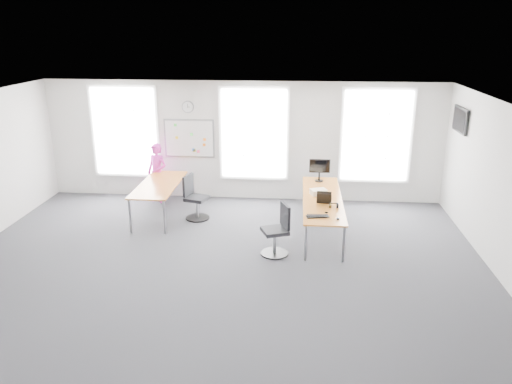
# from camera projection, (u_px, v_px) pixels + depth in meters

# --- Properties ---
(floor) EXTENTS (10.00, 10.00, 0.00)m
(floor) POSITION_uv_depth(u_px,v_px,m) (219.00, 268.00, 9.25)
(floor) COLOR #25252A
(floor) RESTS_ON ground
(ceiling) EXTENTS (10.00, 10.00, 0.00)m
(ceiling) POSITION_uv_depth(u_px,v_px,m) (215.00, 106.00, 8.30)
(ceiling) COLOR white
(ceiling) RESTS_ON ground
(wall_back) EXTENTS (10.00, 0.00, 10.00)m
(wall_back) POSITION_uv_depth(u_px,v_px,m) (242.00, 141.00, 12.55)
(wall_back) COLOR silver
(wall_back) RESTS_ON ground
(wall_front) EXTENTS (10.00, 0.00, 10.00)m
(wall_front) POSITION_uv_depth(u_px,v_px,m) (153.00, 316.00, 4.99)
(wall_front) COLOR silver
(wall_front) RESTS_ON ground
(wall_right) EXTENTS (0.00, 10.00, 10.00)m
(wall_right) POSITION_uv_depth(u_px,v_px,m) (511.00, 199.00, 8.36)
(wall_right) COLOR silver
(wall_right) RESTS_ON ground
(window_left) EXTENTS (1.60, 0.06, 2.20)m
(window_left) POSITION_uv_depth(u_px,v_px,m) (125.00, 132.00, 12.70)
(window_left) COLOR white
(window_left) RESTS_ON wall_back
(window_mid) EXTENTS (1.60, 0.06, 2.20)m
(window_mid) POSITION_uv_depth(u_px,v_px,m) (254.00, 134.00, 12.44)
(window_mid) COLOR white
(window_mid) RESTS_ON wall_back
(window_right) EXTENTS (1.60, 0.06, 2.20)m
(window_right) POSITION_uv_depth(u_px,v_px,m) (376.00, 136.00, 12.19)
(window_right) COLOR white
(window_right) RESTS_ON wall_back
(desk_right) EXTENTS (0.83, 3.11, 0.76)m
(desk_right) POSITION_uv_depth(u_px,v_px,m) (322.00, 200.00, 10.70)
(desk_right) COLOR #AF6D20
(desk_right) RESTS_ON ground
(desk_left) EXTENTS (0.87, 2.18, 0.80)m
(desk_left) POSITION_uv_depth(u_px,v_px,m) (159.00, 187.00, 11.53)
(desk_left) COLOR #AF6D20
(desk_left) RESTS_ON ground
(chair_right) EXTENTS (0.60, 0.60, 1.02)m
(chair_right) POSITION_uv_depth(u_px,v_px,m) (278.00, 233.00, 9.68)
(chair_right) COLOR black
(chair_right) RESTS_ON ground
(chair_left) EXTENTS (0.58, 0.58, 1.03)m
(chair_left) POSITION_uv_depth(u_px,v_px,m) (195.00, 200.00, 11.49)
(chair_left) COLOR black
(chair_left) RESTS_ON ground
(person) EXTENTS (0.64, 0.53, 1.50)m
(person) POSITION_uv_depth(u_px,v_px,m) (157.00, 173.00, 12.51)
(person) COLOR #D02FAE
(person) RESTS_ON ground
(whiteboard) EXTENTS (1.20, 0.03, 0.90)m
(whiteboard) POSITION_uv_depth(u_px,v_px,m) (189.00, 139.00, 12.62)
(whiteboard) COLOR silver
(whiteboard) RESTS_ON wall_back
(wall_clock) EXTENTS (0.30, 0.04, 0.30)m
(wall_clock) POSITION_uv_depth(u_px,v_px,m) (188.00, 107.00, 12.36)
(wall_clock) COLOR gray
(wall_clock) RESTS_ON wall_back
(tv) EXTENTS (0.06, 0.90, 0.55)m
(tv) POSITION_uv_depth(u_px,v_px,m) (461.00, 120.00, 10.95)
(tv) COLOR black
(tv) RESTS_ON wall_right
(keyboard) EXTENTS (0.46, 0.25, 0.02)m
(keyboard) POSITION_uv_depth(u_px,v_px,m) (318.00, 216.00, 9.62)
(keyboard) COLOR black
(keyboard) RESTS_ON desk_right
(mouse) EXTENTS (0.07, 0.10, 0.04)m
(mouse) POSITION_uv_depth(u_px,v_px,m) (338.00, 219.00, 9.49)
(mouse) COLOR black
(mouse) RESTS_ON desk_right
(lens_cap) EXTENTS (0.08, 0.08, 0.01)m
(lens_cap) POSITION_uv_depth(u_px,v_px,m) (326.00, 213.00, 9.84)
(lens_cap) COLOR black
(lens_cap) RESTS_ON desk_right
(headphones) EXTENTS (0.19, 0.10, 0.11)m
(headphones) POSITION_uv_depth(u_px,v_px,m) (333.00, 205.00, 10.09)
(headphones) COLOR black
(headphones) RESTS_ON desk_right
(laptop_sleeve) EXTENTS (0.31, 0.20, 0.25)m
(laptop_sleeve) POSITION_uv_depth(u_px,v_px,m) (324.00, 198.00, 10.31)
(laptop_sleeve) COLOR black
(laptop_sleeve) RESTS_ON desk_right
(paper_stack) EXTENTS (0.40, 0.35, 0.12)m
(paper_stack) POSITION_uv_depth(u_px,v_px,m) (319.00, 192.00, 10.89)
(paper_stack) COLOR beige
(paper_stack) RESTS_ON desk_right
(monitor) EXTENTS (0.49, 0.20, 0.54)m
(monitor) POSITION_uv_depth(u_px,v_px,m) (320.00, 168.00, 11.73)
(monitor) COLOR black
(monitor) RESTS_ON desk_right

